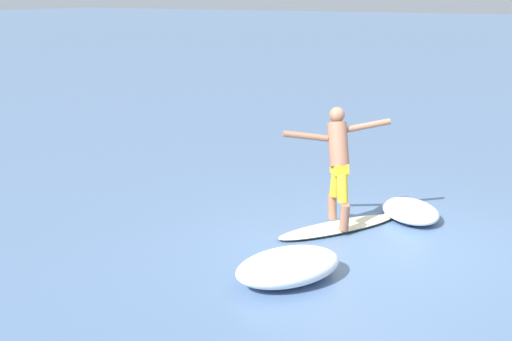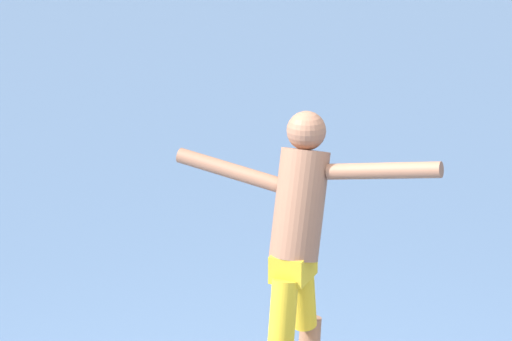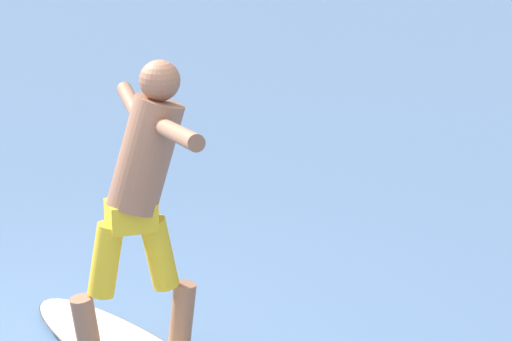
# 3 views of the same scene
# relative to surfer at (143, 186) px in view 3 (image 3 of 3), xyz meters

# --- Properties ---
(surfer) EXTENTS (1.14, 1.24, 1.69)m
(surfer) POSITION_rel_surfer_xyz_m (0.00, 0.00, 0.00)
(surfer) COLOR #956148
(surfer) RESTS_ON surfboard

